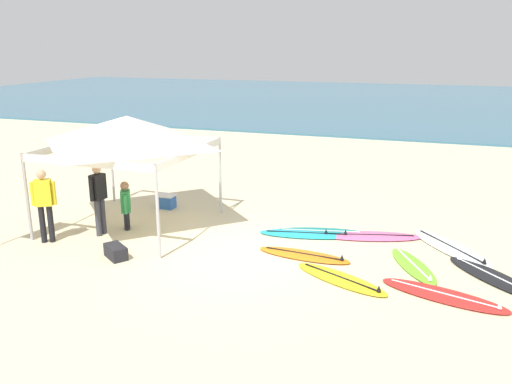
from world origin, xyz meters
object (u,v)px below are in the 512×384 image
surfboard_pink (368,236)px  surfboard_teal (321,232)px  surfboard_lime (413,266)px  surfboard_yellow (341,279)px  surfboard_cyan (307,234)px  canopy_tent (127,131)px  surfboard_orange (304,255)px  surfboard_black (494,277)px  surfboard_white (451,247)px  surfboard_red (444,295)px  person_black (99,195)px  gear_bag_near_tent (116,252)px  person_yellow (44,201)px  cooler_box (166,201)px  person_green (126,203)px

surfboard_pink → surfboard_teal: (-1.12, -0.09, 0.00)m
surfboard_teal → surfboard_lime: bearing=-31.6°
surfboard_yellow → surfboard_cyan: (-1.21, 2.21, -0.00)m
canopy_tent → surfboard_orange: (4.55, -0.58, -2.35)m
surfboard_teal → surfboard_lime: 2.60m
surfboard_black → surfboard_white: bearing=119.7°
surfboard_red → person_black: 7.84m
surfboard_cyan → gear_bag_near_tent: 4.41m
surfboard_red → person_yellow: person_yellow is taller
surfboard_yellow → surfboard_teal: 2.63m
surfboard_pink → surfboard_black: 3.02m
surfboard_cyan → cooler_box: cooler_box is taller
surfboard_red → surfboard_orange: same height
canopy_tent → surfboard_orange: size_ratio=1.66×
surfboard_teal → cooler_box: (-4.51, 0.60, 0.16)m
surfboard_yellow → surfboard_white: bearing=50.1°
surfboard_yellow → cooler_box: size_ratio=4.22×
surfboard_yellow → surfboard_black: size_ratio=1.02×
person_green → surfboard_red: bearing=-10.1°
surfboard_black → gear_bag_near_tent: size_ratio=3.45×
surfboard_pink → surfboard_cyan: bearing=-166.1°
surfboard_white → person_green: bearing=-171.1°
surfboard_cyan → person_black: size_ratio=1.35×
surfboard_red → person_yellow: 8.67m
surfboard_red → surfboard_black: size_ratio=1.15×
surfboard_white → person_black: person_black is taller
surfboard_lime → surfboard_orange: bearing=-175.5°
person_green → canopy_tent: bearing=88.2°
person_black → cooler_box: person_black is taller
surfboard_pink → surfboard_lime: same height
surfboard_lime → person_green: (-6.81, 0.13, 0.62)m
canopy_tent → cooler_box: size_ratio=6.93×
surfboard_red → person_green: (-7.39, 1.31, 0.62)m
surfboard_cyan → person_black: 5.00m
canopy_tent → cooler_box: bearing=87.2°
surfboard_lime → cooler_box: (-6.72, 1.96, 0.16)m
surfboard_red → person_black: size_ratio=1.39×
surfboard_black → gear_bag_near_tent: (-7.53, -1.48, 0.10)m
surfboard_yellow → gear_bag_near_tent: (-4.73, -0.45, 0.10)m
surfboard_black → gear_bag_near_tent: bearing=-168.8°
surfboard_cyan → person_green: bearing=-167.2°
surfboard_yellow → surfboard_cyan: 2.52m
canopy_tent → surfboard_white: canopy_tent is taller
person_yellow → person_green: person_yellow is taller
gear_bag_near_tent → cooler_box: 3.58m
cooler_box → surfboard_orange: bearing=-25.5°
person_black → surfboard_cyan: bearing=18.2°
surfboard_white → surfboard_pink: bearing=175.4°
surfboard_yellow → surfboard_teal: same height
surfboard_cyan → surfboard_red: bearing=-36.5°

